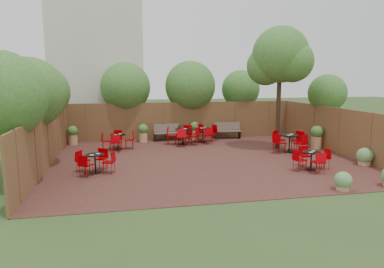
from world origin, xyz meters
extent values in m
plane|color=#354F23|center=(0.00, 0.00, 0.00)|extent=(80.00, 80.00, 0.00)
cube|color=#321614|center=(0.00, 0.00, 0.01)|extent=(12.00, 10.00, 0.02)
cube|color=brown|center=(0.00, 5.00, 1.00)|extent=(12.00, 0.08, 2.00)
cube|color=brown|center=(-6.00, 0.00, 1.00)|extent=(0.08, 10.00, 2.00)
cube|color=brown|center=(6.00, 0.00, 1.00)|extent=(0.08, 10.00, 2.00)
cube|color=beige|center=(-4.50, 8.00, 4.00)|extent=(5.00, 4.00, 8.00)
sphere|color=#376B22|center=(-6.60, 3.00, 2.68)|extent=(2.28, 2.28, 2.28)
sphere|color=#376B22|center=(-6.50, 0.00, 2.77)|extent=(2.56, 2.56, 2.56)
sphere|color=#376B22|center=(-6.70, -2.50, 2.79)|extent=(2.62, 2.62, 2.62)
sphere|color=#376B22|center=(-3.00, 5.70, 2.79)|extent=(2.64, 2.64, 2.64)
sphere|color=#376B22|center=(0.50, 5.60, 2.83)|extent=(2.76, 2.76, 2.76)
sphere|color=#376B22|center=(3.50, 5.80, 2.65)|extent=(2.17, 2.17, 2.17)
sphere|color=#376B22|center=(6.60, 2.00, 2.55)|extent=(1.84, 1.84, 1.84)
cylinder|color=black|center=(3.80, 1.45, 2.28)|extent=(0.25, 0.25, 4.53)
sphere|color=#376B22|center=(3.80, 1.45, 4.32)|extent=(2.52, 2.52, 2.52)
sphere|color=#376B22|center=(3.30, 1.85, 3.82)|extent=(1.77, 1.77, 1.77)
sphere|color=#376B22|center=(4.20, 1.05, 4.01)|extent=(1.84, 1.84, 1.84)
cube|color=brown|center=(-0.93, 4.55, 0.43)|extent=(1.46, 0.58, 0.05)
cube|color=brown|center=(-0.93, 4.74, 0.68)|extent=(1.43, 0.26, 0.43)
cube|color=black|center=(-1.57, 4.55, 0.21)|extent=(0.10, 0.43, 0.38)
cube|color=black|center=(-0.28, 4.55, 0.21)|extent=(0.10, 0.43, 0.38)
cube|color=brown|center=(2.39, 4.55, 0.43)|extent=(1.46, 0.55, 0.05)
cube|color=brown|center=(2.39, 4.74, 0.69)|extent=(1.43, 0.23, 0.43)
cube|color=black|center=(1.75, 4.55, 0.21)|extent=(0.09, 0.43, 0.38)
cube|color=black|center=(3.04, 4.55, 0.21)|extent=(0.09, 0.43, 0.38)
cylinder|color=black|center=(3.35, -2.34, 0.03)|extent=(0.39, 0.39, 0.03)
cylinder|color=black|center=(3.35, -2.34, 0.35)|extent=(0.04, 0.04, 0.62)
cylinder|color=black|center=(3.35, -2.34, 0.67)|extent=(0.68, 0.68, 0.03)
cube|color=white|center=(3.45, -2.27, 0.69)|extent=(0.13, 0.10, 0.01)
cube|color=white|center=(3.26, -2.45, 0.69)|extent=(0.13, 0.10, 0.01)
cylinder|color=black|center=(-4.24, -1.23, 0.03)|extent=(0.39, 0.39, 0.03)
cylinder|color=black|center=(-4.24, -1.23, 0.35)|extent=(0.04, 0.04, 0.62)
cylinder|color=black|center=(-4.24, -1.23, 0.67)|extent=(0.68, 0.68, 0.03)
cube|color=white|center=(-4.13, -1.16, 0.69)|extent=(0.15, 0.13, 0.01)
cube|color=white|center=(-4.33, -1.34, 0.69)|extent=(0.15, 0.13, 0.01)
cylinder|color=black|center=(4.01, 0.64, 0.04)|extent=(0.46, 0.46, 0.03)
cylinder|color=black|center=(4.01, 0.64, 0.41)|extent=(0.05, 0.05, 0.73)
cylinder|color=black|center=(4.01, 0.64, 0.78)|extent=(0.79, 0.79, 0.03)
cube|color=white|center=(4.13, 0.72, 0.81)|extent=(0.18, 0.16, 0.02)
cube|color=white|center=(3.90, 0.51, 0.81)|extent=(0.18, 0.16, 0.02)
cylinder|color=black|center=(-3.47, 2.75, 0.03)|extent=(0.42, 0.42, 0.03)
cylinder|color=black|center=(-3.47, 2.75, 0.37)|extent=(0.05, 0.05, 0.66)
cylinder|color=black|center=(-3.47, 2.75, 0.71)|extent=(0.72, 0.72, 0.03)
cube|color=white|center=(-3.36, 2.83, 0.73)|extent=(0.14, 0.10, 0.01)
cube|color=white|center=(-3.57, 2.64, 0.73)|extent=(0.14, 0.10, 0.01)
cylinder|color=black|center=(-0.31, 3.36, 0.04)|extent=(0.45, 0.45, 0.03)
cylinder|color=black|center=(-0.31, 3.36, 0.40)|extent=(0.05, 0.05, 0.72)
cylinder|color=black|center=(-0.31, 3.36, 0.77)|extent=(0.78, 0.78, 0.03)
cube|color=white|center=(-0.18, 3.44, 0.80)|extent=(0.17, 0.15, 0.02)
cube|color=white|center=(-0.41, 3.23, 0.80)|extent=(0.17, 0.15, 0.02)
cylinder|color=black|center=(0.81, 3.80, 0.03)|extent=(0.43, 0.43, 0.03)
cylinder|color=black|center=(0.81, 3.80, 0.38)|extent=(0.05, 0.05, 0.69)
cylinder|color=black|center=(0.81, 3.80, 0.74)|extent=(0.75, 0.75, 0.03)
cube|color=white|center=(0.92, 3.88, 0.76)|extent=(0.15, 0.12, 0.01)
cube|color=white|center=(0.71, 3.68, 0.76)|extent=(0.15, 0.12, 0.01)
cylinder|color=tan|center=(-2.20, 4.40, 0.26)|extent=(0.43, 0.43, 0.49)
sphere|color=#376B22|center=(-2.20, 4.40, 0.70)|extent=(0.51, 0.51, 0.51)
cylinder|color=tan|center=(0.56, 4.70, 0.27)|extent=(0.43, 0.43, 0.49)
sphere|color=#376B22|center=(0.56, 4.70, 0.71)|extent=(0.52, 0.52, 0.52)
cylinder|color=tan|center=(-5.65, 4.41, 0.27)|extent=(0.43, 0.43, 0.49)
sphere|color=#376B22|center=(-5.65, 4.41, 0.70)|extent=(0.51, 0.51, 0.51)
cylinder|color=tan|center=(5.65, 1.15, 0.30)|extent=(0.49, 0.49, 0.56)
sphere|color=#376B22|center=(5.65, 1.15, 0.80)|extent=(0.59, 0.59, 0.59)
cylinder|color=tan|center=(3.05, -4.65, 0.11)|extent=(0.38, 0.38, 0.17)
sphere|color=#558746|center=(3.05, -4.65, 0.32)|extent=(0.51, 0.51, 0.51)
cylinder|color=tan|center=(5.70, -2.13, 0.12)|extent=(0.45, 0.45, 0.21)
sphere|color=#558746|center=(5.70, -2.13, 0.38)|extent=(0.62, 0.62, 0.62)
camera|label=1|loc=(-3.34, -13.59, 3.32)|focal=33.02mm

